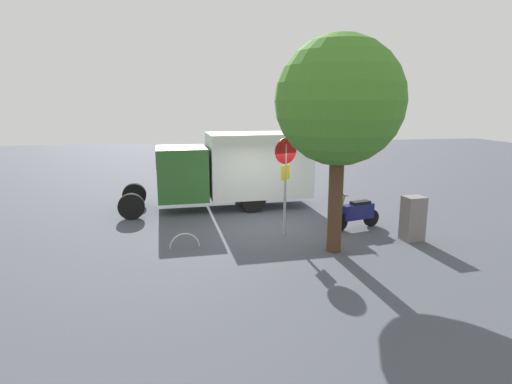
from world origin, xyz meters
TOP-DOWN VIEW (x-y plane):
  - ground_plane at (0.00, 0.00)m, footprint 60.00×60.00m
  - box_truck_near at (0.74, -3.02)m, footprint 7.17×2.54m
  - motorcycle at (-2.80, 0.49)m, footprint 1.77×0.74m
  - stop_sign at (-0.37, 0.78)m, footprint 0.71×0.33m
  - street_tree at (-1.35, 2.36)m, footprint 3.29×3.29m
  - utility_cabinet at (-3.94, 1.85)m, footprint 0.62×0.54m
  - bike_rack_hoop at (2.63, 1.41)m, footprint 0.85×0.11m

SIDE VIEW (x-z plane):
  - ground_plane at x=0.00m, z-range 0.00..0.00m
  - bike_rack_hoop at x=2.63m, z-range -0.43..0.43m
  - motorcycle at x=-2.80m, z-range -0.08..1.12m
  - utility_cabinet at x=-3.94m, z-range 0.00..1.30m
  - box_truck_near at x=0.74m, z-range 0.16..2.99m
  - stop_sign at x=-0.37m, z-range 0.49..3.44m
  - street_tree at x=-1.35m, z-range 1.15..6.80m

